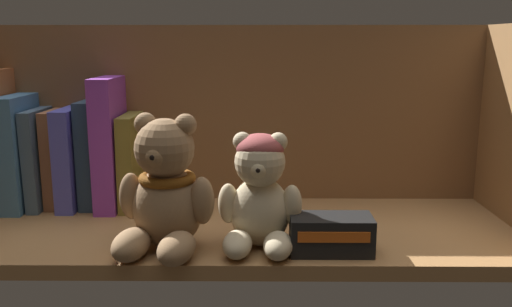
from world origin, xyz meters
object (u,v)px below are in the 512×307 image
Objects in this scene: book_4 at (74,156)px; teddy_bear_larger at (165,193)px; book_0 at (5,138)px; teddy_bear_smaller at (260,194)px; book_1 at (24,150)px; book_6 at (113,142)px; book_7 at (133,160)px; book_5 at (93,153)px; small_product_box at (331,234)px; book_3 at (57,158)px; book_2 at (43,157)px.

teddy_bear_larger reaches higher than book_4.
teddy_bear_smaller is at bearing -24.61° from book_0.
book_6 is (14.52, -0.00, 1.41)cm from book_1.
book_7 is (9.60, 0.00, -0.49)cm from book_4.
book_5 is (14.07, 0.00, -2.46)cm from book_0.
book_0 reaches higher than teddy_bear_smaller.
book_4 is 44.81cm from small_product_box.
small_product_box is (36.26, -20.74, -6.19)cm from book_5.
book_0 is 1.22× the size of book_1.
book_3 is 2.79cm from book_4.
book_0 is at bearing 180.00° from book_2.
book_6 is 23.15cm from teddy_bear_larger.
book_1 is 42.80cm from teddy_bear_smaller.
book_2 reaches higher than book_3.
book_2 is 49.37cm from small_product_box.
book_3 is at bearing 180.00° from book_5.
teddy_bear_larger is at bearing -176.10° from teddy_bear_smaller.
teddy_bear_larger is (20.95, -19.72, -0.27)cm from book_3.
book_2 is at bearing 180.00° from book_6.
book_6 is 4.35cm from book_7.
book_5 reaches higher than book_3.
book_2 is 8.22cm from book_5.
book_2 is 1.05× the size of teddy_bear_smaller.
book_3 is at bearing 136.73° from teddy_bear_larger.
teddy_bear_larger is at bearing -43.27° from book_3.
book_6 reaches higher than book_3.
book_2 is 0.99× the size of book_4.
book_2 is at bearing -0.00° from book_1.
book_6 is (9.18, -0.00, 2.67)cm from book_3.
small_product_box is (44.45, -20.74, -5.54)cm from book_2.
teddy_bear_larger is (15.11, -19.72, -1.06)cm from book_5.
book_2 is at bearing 0.00° from book_0.
book_0 is 8.85cm from book_3.
book_6 reaches higher than book_1.
book_3 is 0.88× the size of teddy_bear_larger.
teddy_bear_larger is 21.79cm from small_product_box.
book_0 is at bearing 145.95° from teddy_bear_larger.
book_3 is 1.04× the size of book_7.
book_5 is at bearing 0.00° from book_2.
book_1 is 1.05× the size of book_5.
book_5 reaches higher than small_product_box.
book_6 reaches higher than teddy_bear_smaller.
book_1 is 52.21cm from small_product_box.
teddy_bear_smaller is at bearing -34.81° from book_5.
teddy_bear_smaller is at bearing 168.54° from small_product_box.
teddy_bear_smaller is 10.43cm from small_product_box.
book_0 reaches higher than book_2.
book_7 is (12.38, 0.00, -0.27)cm from book_3.
small_product_box is at bearing -22.39° from book_0.
book_1 is at bearing 143.13° from teddy_bear_larger.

